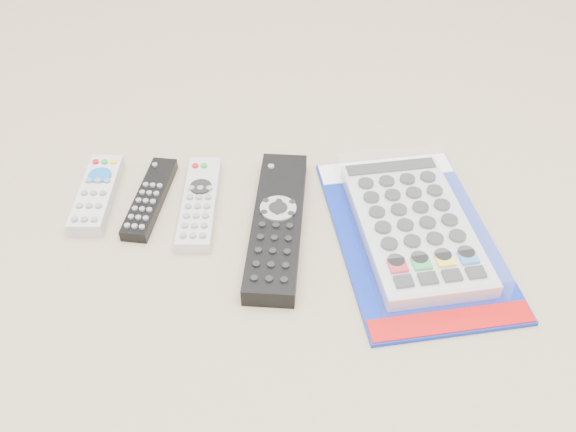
{
  "coord_description": "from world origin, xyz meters",
  "views": [
    {
      "loc": [
        0.05,
        -0.64,
        0.59
      ],
      "look_at": [
        0.03,
        -0.02,
        0.01
      ],
      "focal_mm": 40.0,
      "sensor_mm": 36.0,
      "label": 1
    }
  ],
  "objects_px": {
    "remote_slim_black": "(150,198)",
    "remote_silver_dvd": "(200,203)",
    "remote_small_grey": "(97,194)",
    "jumbo_remote_packaged": "(414,224)",
    "remote_large_black": "(277,223)"
  },
  "relations": [
    {
      "from": "remote_slim_black",
      "to": "jumbo_remote_packaged",
      "type": "height_order",
      "value": "jumbo_remote_packaged"
    },
    {
      "from": "remote_small_grey",
      "to": "remote_large_black",
      "type": "height_order",
      "value": "remote_large_black"
    },
    {
      "from": "remote_slim_black",
      "to": "jumbo_remote_packaged",
      "type": "distance_m",
      "value": 0.36
    },
    {
      "from": "remote_small_grey",
      "to": "remote_silver_dvd",
      "type": "relative_size",
      "value": 0.85
    },
    {
      "from": "remote_slim_black",
      "to": "remote_silver_dvd",
      "type": "bearing_deg",
      "value": -0.96
    },
    {
      "from": "remote_silver_dvd",
      "to": "jumbo_remote_packaged",
      "type": "relative_size",
      "value": 0.51
    },
    {
      "from": "remote_slim_black",
      "to": "remote_silver_dvd",
      "type": "xyz_separation_m",
      "value": [
        0.07,
        -0.01,
        0.0
      ]
    },
    {
      "from": "remote_small_grey",
      "to": "jumbo_remote_packaged",
      "type": "relative_size",
      "value": 0.43
    },
    {
      "from": "remote_slim_black",
      "to": "remote_silver_dvd",
      "type": "distance_m",
      "value": 0.07
    },
    {
      "from": "remote_slim_black",
      "to": "jumbo_remote_packaged",
      "type": "bearing_deg",
      "value": -2.58
    },
    {
      "from": "remote_silver_dvd",
      "to": "jumbo_remote_packaged",
      "type": "xyz_separation_m",
      "value": [
        0.28,
        -0.05,
        0.01
      ]
    },
    {
      "from": "remote_small_grey",
      "to": "jumbo_remote_packaged",
      "type": "height_order",
      "value": "jumbo_remote_packaged"
    },
    {
      "from": "jumbo_remote_packaged",
      "to": "remote_slim_black",
      "type": "bearing_deg",
      "value": 160.87
    },
    {
      "from": "remote_small_grey",
      "to": "remote_slim_black",
      "type": "distance_m",
      "value": 0.07
    },
    {
      "from": "remote_slim_black",
      "to": "jumbo_remote_packaged",
      "type": "xyz_separation_m",
      "value": [
        0.35,
        -0.06,
        0.01
      ]
    }
  ]
}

